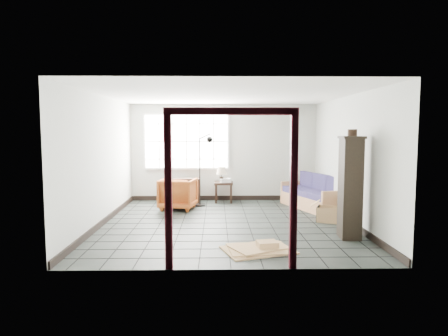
{
  "coord_description": "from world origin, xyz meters",
  "views": [
    {
      "loc": [
        -0.2,
        -8.05,
        1.9
      ],
      "look_at": [
        -0.04,
        0.3,
        1.11
      ],
      "focal_mm": 32.0,
      "sensor_mm": 36.0,
      "label": 1
    }
  ],
  "objects_px": {
    "futon_sofa": "(314,196)",
    "side_table": "(224,186)",
    "tall_shelf": "(350,187)",
    "armchair": "(178,192)"
  },
  "relations": [
    {
      "from": "armchair",
      "to": "tall_shelf",
      "type": "height_order",
      "value": "tall_shelf"
    },
    {
      "from": "side_table",
      "to": "tall_shelf",
      "type": "distance_m",
      "value": 4.19
    },
    {
      "from": "side_table",
      "to": "tall_shelf",
      "type": "xyz_separation_m",
      "value": [
        2.16,
        -3.56,
        0.47
      ]
    },
    {
      "from": "futon_sofa",
      "to": "armchair",
      "type": "height_order",
      "value": "futon_sofa"
    },
    {
      "from": "futon_sofa",
      "to": "side_table",
      "type": "bearing_deg",
      "value": 138.29
    },
    {
      "from": "futon_sofa",
      "to": "side_table",
      "type": "distance_m",
      "value": 2.37
    },
    {
      "from": "armchair",
      "to": "tall_shelf",
      "type": "relative_size",
      "value": 0.46
    },
    {
      "from": "armchair",
      "to": "futon_sofa",
      "type": "bearing_deg",
      "value": -169.49
    },
    {
      "from": "armchair",
      "to": "side_table",
      "type": "distance_m",
      "value": 1.44
    },
    {
      "from": "futon_sofa",
      "to": "tall_shelf",
      "type": "height_order",
      "value": "tall_shelf"
    }
  ]
}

